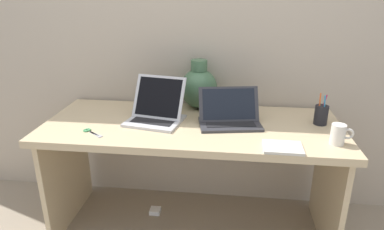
% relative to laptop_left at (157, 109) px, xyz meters
% --- Properties ---
extents(ground_plane, '(6.00, 6.00, 0.00)m').
position_rel_laptop_left_xyz_m(ground_plane, '(0.21, -0.03, -0.77)').
color(ground_plane, gray).
extents(back_wall, '(4.40, 0.04, 2.40)m').
position_rel_laptop_left_xyz_m(back_wall, '(0.21, 0.36, 0.43)').
color(back_wall, '#BCAD99').
rests_on(back_wall, ground).
extents(desk, '(1.68, 0.69, 0.71)m').
position_rel_laptop_left_xyz_m(desk, '(0.21, -0.03, -0.20)').
color(desk, '#D1B78C').
rests_on(desk, ground).
extents(laptop_left, '(0.35, 0.32, 0.24)m').
position_rel_laptop_left_xyz_m(laptop_left, '(0.00, 0.00, 0.00)').
color(laptop_left, silver).
rests_on(laptop_left, desk).
extents(laptop_right, '(0.37, 0.27, 0.20)m').
position_rel_laptop_left_xyz_m(laptop_right, '(0.42, -0.00, -0.01)').
color(laptop_right, '#333338').
rests_on(laptop_right, desk).
extents(green_vase, '(0.23, 0.23, 0.31)m').
position_rel_laptop_left_xyz_m(green_vase, '(0.22, 0.26, 0.07)').
color(green_vase, '#47704C').
rests_on(green_vase, desk).
extents(notebook_stack, '(0.19, 0.14, 0.01)m').
position_rel_laptop_left_xyz_m(notebook_stack, '(0.68, -0.30, -0.06)').
color(notebook_stack, silver).
rests_on(notebook_stack, desk).
extents(coffee_mug, '(0.11, 0.07, 0.10)m').
position_rel_laptop_left_xyz_m(coffee_mug, '(0.95, -0.21, -0.01)').
color(coffee_mug, white).
rests_on(coffee_mug, desk).
extents(pen_cup, '(0.07, 0.07, 0.18)m').
position_rel_laptop_left_xyz_m(pen_cup, '(0.93, 0.05, -0.01)').
color(pen_cup, black).
rests_on(pen_cup, desk).
extents(scissors, '(0.13, 0.11, 0.01)m').
position_rel_laptop_left_xyz_m(scissors, '(-0.32, -0.22, -0.06)').
color(scissors, '#B7B7BC').
rests_on(scissors, desk).
extents(power_brick, '(0.07, 0.07, 0.03)m').
position_rel_laptop_left_xyz_m(power_brick, '(-0.06, 0.07, -0.76)').
color(power_brick, white).
rests_on(power_brick, ground).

